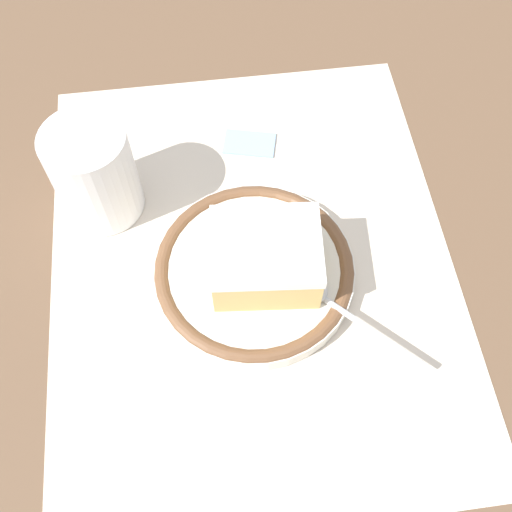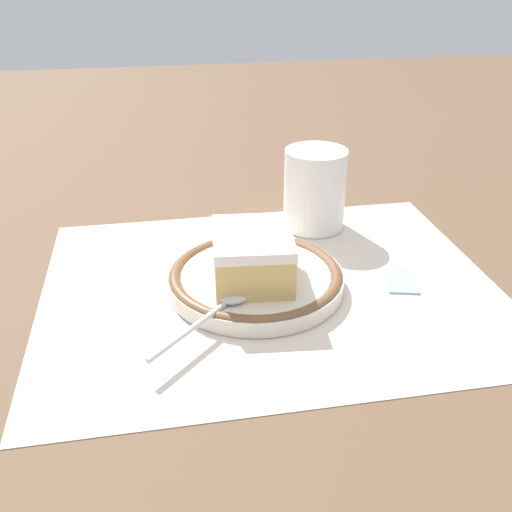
{
  "view_description": "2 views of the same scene",
  "coord_description": "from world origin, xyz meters",
  "px_view_note": "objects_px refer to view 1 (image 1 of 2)",
  "views": [
    {
      "loc": [
        -0.25,
        0.03,
        0.47
      ],
      "look_at": [
        -0.01,
        -0.0,
        0.04
      ],
      "focal_mm": 42.32,
      "sensor_mm": 36.0,
      "label": 1
    },
    {
      "loc": [
        -0.1,
        -0.48,
        0.3
      ],
      "look_at": [
        -0.01,
        -0.0,
        0.04
      ],
      "focal_mm": 40.91,
      "sensor_mm": 36.0,
      "label": 2
    }
  ],
  "objects_px": {
    "cake_slice": "(266,258)",
    "spoon": "(322,297)",
    "plate": "(256,271)",
    "sugar_packet": "(249,142)",
    "cup": "(96,177)",
    "napkin": "(166,416)"
  },
  "relations": [
    {
      "from": "cake_slice",
      "to": "spoon",
      "type": "xyz_separation_m",
      "value": [
        -0.03,
        -0.04,
        -0.02
      ]
    },
    {
      "from": "plate",
      "to": "sugar_packet",
      "type": "bearing_deg",
      "value": -4.86
    },
    {
      "from": "cup",
      "to": "napkin",
      "type": "height_order",
      "value": "cup"
    },
    {
      "from": "spoon",
      "to": "sugar_packet",
      "type": "height_order",
      "value": "spoon"
    },
    {
      "from": "plate",
      "to": "cake_slice",
      "type": "xyz_separation_m",
      "value": [
        -0.0,
        -0.01,
        0.03
      ]
    },
    {
      "from": "cake_slice",
      "to": "spoon",
      "type": "bearing_deg",
      "value": -126.12
    },
    {
      "from": "spoon",
      "to": "napkin",
      "type": "relative_size",
      "value": 0.79
    },
    {
      "from": "cake_slice",
      "to": "plate",
      "type": "bearing_deg",
      "value": 56.58
    },
    {
      "from": "cake_slice",
      "to": "sugar_packet",
      "type": "height_order",
      "value": "cake_slice"
    },
    {
      "from": "cup",
      "to": "sugar_packet",
      "type": "xyz_separation_m",
      "value": [
        0.05,
        -0.14,
        -0.04
      ]
    },
    {
      "from": "cup",
      "to": "napkin",
      "type": "distance_m",
      "value": 0.21
    },
    {
      "from": "napkin",
      "to": "cup",
      "type": "bearing_deg",
      "value": 12.1
    },
    {
      "from": "cake_slice",
      "to": "sugar_packet",
      "type": "bearing_deg",
      "value": -1.95
    },
    {
      "from": "plate",
      "to": "sugar_packet",
      "type": "xyz_separation_m",
      "value": [
        0.15,
        -0.01,
        -0.01
      ]
    },
    {
      "from": "cake_slice",
      "to": "napkin",
      "type": "height_order",
      "value": "cake_slice"
    },
    {
      "from": "cup",
      "to": "napkin",
      "type": "xyz_separation_m",
      "value": [
        -0.2,
        -0.04,
        -0.04
      ]
    },
    {
      "from": "plate",
      "to": "cake_slice",
      "type": "distance_m",
      "value": 0.03
    },
    {
      "from": "cup",
      "to": "napkin",
      "type": "relative_size",
      "value": 0.7
    },
    {
      "from": "napkin",
      "to": "sugar_packet",
      "type": "distance_m",
      "value": 0.28
    },
    {
      "from": "plate",
      "to": "cake_slice",
      "type": "bearing_deg",
      "value": -123.42
    },
    {
      "from": "cup",
      "to": "sugar_packet",
      "type": "height_order",
      "value": "cup"
    },
    {
      "from": "cake_slice",
      "to": "napkin",
      "type": "bearing_deg",
      "value": 139.3
    }
  ]
}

